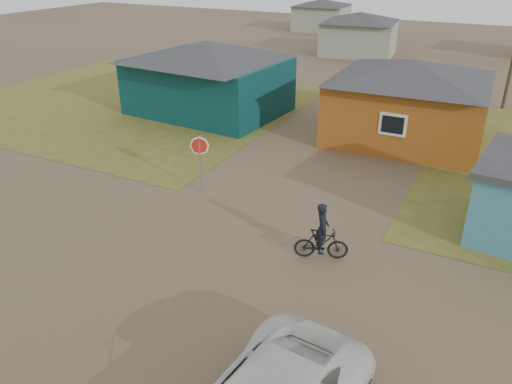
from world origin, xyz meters
TOP-DOWN VIEW (x-y plane):
  - ground at (0.00, 0.00)m, footprint 120.00×120.00m
  - grass_nw at (-14.00, 13.00)m, footprint 20.00×18.00m
  - house_teal at (-8.50, 13.50)m, footprint 8.93×7.08m
  - house_yellow at (2.50, 14.00)m, footprint 7.72×6.76m
  - house_pale_west at (-6.00, 34.00)m, footprint 7.04×6.15m
  - house_pale_north at (-14.00, 46.00)m, footprint 6.28×5.81m
  - stop_sign at (-3.17, 4.46)m, footprint 0.73×0.08m
  - cyclist at (2.60, 2.21)m, footprint 1.69×1.03m

SIDE VIEW (x-z plane):
  - ground at x=0.00m, z-range 0.00..0.00m
  - grass_nw at x=-14.00m, z-range 0.00..0.01m
  - cyclist at x=2.60m, z-range -0.25..1.60m
  - stop_sign at x=-3.17m, z-range 0.54..2.79m
  - house_pale_north at x=-14.00m, z-range 0.05..3.45m
  - house_pale_west at x=-6.00m, z-range 0.06..3.66m
  - house_yellow at x=2.50m, z-range 0.05..3.95m
  - house_teal at x=-8.50m, z-range 0.05..4.05m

